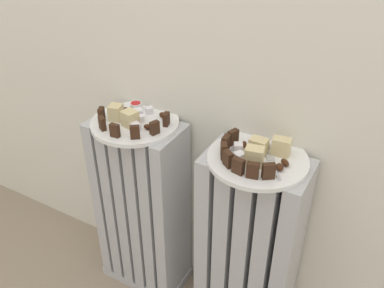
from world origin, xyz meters
name	(u,v)px	position (x,y,z in m)	size (l,w,h in m)	color
radiator_left	(142,209)	(-0.19, 0.28, 0.32)	(0.29, 0.17, 0.65)	#B2B2B7
radiator_right	(248,251)	(0.19, 0.28, 0.32)	(0.29, 0.17, 0.65)	#B2B2B7
plate_left	(135,123)	(-0.19, 0.28, 0.66)	(0.26, 0.26, 0.01)	white
plate_right	(258,159)	(0.19, 0.28, 0.66)	(0.26, 0.26, 0.01)	white
dark_cake_slice_left_0	(101,114)	(-0.28, 0.24, 0.68)	(0.03, 0.01, 0.04)	#382114
dark_cake_slice_left_1	(102,123)	(-0.24, 0.20, 0.68)	(0.03, 0.01, 0.04)	#382114
dark_cake_slice_left_2	(115,130)	(-0.19, 0.18, 0.68)	(0.03, 0.01, 0.04)	#382114
dark_cake_slice_left_3	(135,132)	(-0.13, 0.20, 0.68)	(0.03, 0.01, 0.04)	#382114
dark_cake_slice_left_4	(155,128)	(-0.10, 0.25, 0.68)	(0.03, 0.01, 0.04)	#382114
dark_cake_slice_left_5	(166,119)	(-0.10, 0.31, 0.68)	(0.03, 0.01, 0.04)	#382114
marble_cake_slice_left_0	(130,119)	(-0.19, 0.25, 0.68)	(0.04, 0.04, 0.05)	beige
marble_cake_slice_left_1	(116,112)	(-0.25, 0.26, 0.68)	(0.04, 0.04, 0.05)	beige
turkish_delight_left_0	(138,113)	(-0.20, 0.30, 0.67)	(0.03, 0.03, 0.03)	white
turkish_delight_left_1	(149,110)	(-0.18, 0.34, 0.67)	(0.02, 0.02, 0.02)	white
turkish_delight_left_2	(135,127)	(-0.16, 0.24, 0.67)	(0.02, 0.02, 0.02)	white
turkish_delight_left_3	(141,118)	(-0.17, 0.29, 0.67)	(0.02, 0.02, 0.02)	white
medjool_date_left_0	(115,128)	(-0.21, 0.21, 0.67)	(0.03, 0.02, 0.01)	#3D1E0F
medjool_date_left_1	(125,110)	(-0.25, 0.31, 0.67)	(0.03, 0.02, 0.02)	#3D1E0F
medjool_date_left_2	(163,115)	(-0.13, 0.34, 0.67)	(0.02, 0.02, 0.02)	#3D1E0F
medjool_date_left_3	(148,127)	(-0.13, 0.26, 0.67)	(0.02, 0.02, 0.02)	#3D1E0F
jam_bowl_left	(136,106)	(-0.23, 0.34, 0.68)	(0.04, 0.04, 0.03)	white
dark_cake_slice_right_0	(233,137)	(0.11, 0.31, 0.68)	(0.03, 0.02, 0.04)	#382114
dark_cake_slice_right_1	(226,143)	(0.10, 0.27, 0.68)	(0.03, 0.02, 0.04)	#382114
dark_cake_slice_right_2	(224,151)	(0.12, 0.24, 0.68)	(0.03, 0.02, 0.04)	#382114
dark_cake_slice_right_3	(228,159)	(0.14, 0.21, 0.68)	(0.03, 0.02, 0.04)	#382114
dark_cake_slice_right_4	(238,166)	(0.17, 0.19, 0.68)	(0.03, 0.02, 0.04)	#382114
dark_cake_slice_right_5	(253,170)	(0.21, 0.19, 0.68)	(0.03, 0.02, 0.04)	#382114
dark_cake_slice_right_6	(269,171)	(0.25, 0.21, 0.68)	(0.03, 0.02, 0.04)	#382114
marble_cake_slice_right_0	(258,146)	(0.18, 0.30, 0.68)	(0.04, 0.03, 0.04)	beige
marble_cake_slice_right_1	(254,156)	(0.19, 0.25, 0.68)	(0.05, 0.03, 0.05)	beige
marble_cake_slice_right_2	(281,147)	(0.24, 0.32, 0.68)	(0.05, 0.03, 0.05)	beige
turkish_delight_right_0	(240,163)	(0.17, 0.22, 0.67)	(0.02, 0.02, 0.02)	white
turkish_delight_right_1	(239,157)	(0.16, 0.24, 0.67)	(0.02, 0.02, 0.02)	white
turkish_delight_right_2	(238,147)	(0.14, 0.28, 0.67)	(0.02, 0.02, 0.02)	white
turkish_delight_right_3	(266,145)	(0.19, 0.33, 0.67)	(0.02, 0.02, 0.02)	white
medjool_date_right_0	(285,163)	(0.26, 0.28, 0.67)	(0.03, 0.02, 0.02)	#3D1E0F
medjool_date_right_1	(244,144)	(0.14, 0.31, 0.67)	(0.02, 0.01, 0.01)	#3D1E0F
medjool_date_right_2	(280,167)	(0.26, 0.25, 0.67)	(0.02, 0.02, 0.02)	#3D1E0F
medjool_date_right_3	(254,140)	(0.16, 0.34, 0.67)	(0.03, 0.02, 0.02)	#3D1E0F
fork	(274,166)	(0.24, 0.26, 0.66)	(0.07, 0.10, 0.00)	#B7B7BC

